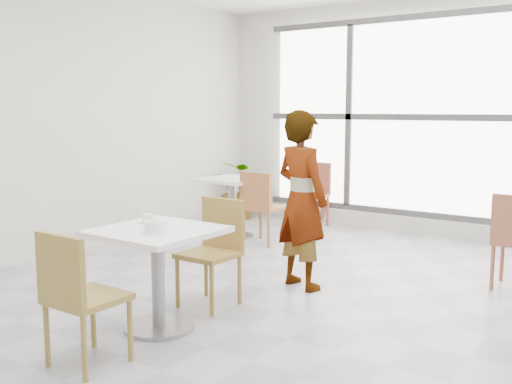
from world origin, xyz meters
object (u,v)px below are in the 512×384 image
Objects in this scene: plant_left at (242,190)px; coffee_cup at (148,219)px; chair_near at (76,291)px; bg_table_left at (232,199)px; bg_chair_left_far at (313,190)px; chair_far at (215,244)px; oatmeal_bowl at (156,226)px; person at (302,200)px; bg_chair_left_near at (261,203)px; main_table at (158,260)px.

coffee_cup is at bearing -63.07° from plant_left.
bg_table_left is at bearing -66.81° from chair_near.
plant_left is (-1.11, -0.15, -0.08)m from bg_chair_left_far.
coffee_cup is at bearing -65.05° from bg_table_left.
chair_near and chair_far have the same top height.
plant_left is (-0.67, 1.09, -0.06)m from bg_table_left.
plant_left is (-1.91, 3.76, -0.36)m from coffee_cup.
oatmeal_bowl is 0.13× the size of person.
person is 1.83× the size of bg_chair_left_far.
chair_near is 1.46m from chair_far.
plant_left reaches higher than bg_table_left.
chair_near is 3.59m from bg_chair_left_near.
bg_table_left is 1.33m from bg_chair_left_far.
plant_left is at bearing -172.06° from bg_chair_left_far.
chair_far reaches higher than plant_left.
chair_far is 0.55× the size of person.
coffee_cup is at bearing 150.81° from main_table.
bg_chair_left_far is (-0.99, 3.35, 0.00)m from chair_far.
oatmeal_bowl is 1.60m from person.
bg_chair_left_far is (-1.33, 2.54, -0.30)m from person.
bg_chair_left_near is (-0.95, 2.67, -0.02)m from main_table.
plant_left is (-1.18, 1.21, -0.08)m from bg_chair_left_near.
main_table is at bearing -75.88° from bg_chair_left_far.
main_table is 0.69m from chair_far.
plant_left is at bearing 116.93° from coffee_cup.
chair_near reaches higher than oatmeal_bowl.
chair_near reaches higher than bg_table_left.
coffee_cup is at bearing 144.35° from oatmeal_bowl.
chair_near is 5.47× the size of coffee_cup.
person reaches higher than oatmeal_bowl.
coffee_cup reaches higher than main_table.
chair_near is 0.55× the size of person.
bg_chair_left_near reaches higher than plant_left.
bg_chair_left_near is at bearing -87.18° from bg_chair_left_far.
bg_chair_left_far is at bearing 101.54° from coffee_cup.
bg_table_left is at bearing 117.59° from main_table.
chair_far is (-0.03, 0.69, -0.02)m from main_table.
chair_near is 1.00× the size of chair_far.
person is at bearing 66.59° from chair_far.
coffee_cup is 0.21× the size of bg_table_left.
chair_near reaches higher than plant_left.
chair_far is at bearing -55.77° from bg_table_left.
bg_chair_left_far is 1.03× the size of plant_left.
chair_near is at bearing -64.75° from plant_left.
oatmeal_bowl is at bearing -61.87° from bg_table_left.
chair_near is 4.14× the size of oatmeal_bowl.
chair_near reaches higher than main_table.
chair_far is 4.14× the size of oatmeal_bowl.
bg_chair_left_near is (-0.73, 2.55, -0.28)m from coffee_cup.
person is at bearing -96.30° from chair_near.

